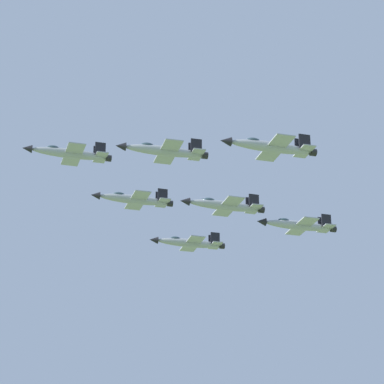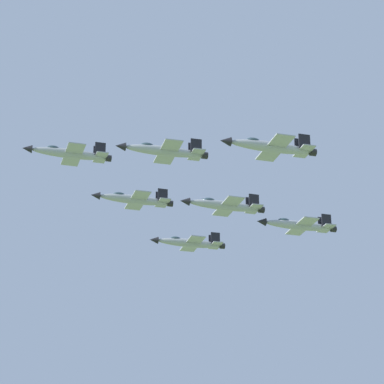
% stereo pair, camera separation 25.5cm
% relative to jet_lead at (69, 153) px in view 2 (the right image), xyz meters
% --- Properties ---
extents(jet_lead, '(10.99, 17.23, 3.67)m').
position_rel_jet_lead_xyz_m(jet_lead, '(0.00, 0.00, 0.00)').
color(jet_lead, '#9EA3A8').
extents(jet_left_wingman, '(10.94, 17.27, 3.66)m').
position_rel_jet_lead_xyz_m(jet_left_wingman, '(9.40, 18.48, -3.60)').
color(jet_left_wingman, '#9EA3A8').
extents(jet_right_wingman, '(11.22, 17.58, 3.75)m').
position_rel_jet_lead_xyz_m(jet_right_wingman, '(-16.73, 12.26, -2.68)').
color(jet_right_wingman, '#9EA3A8').
extents(jet_left_outer, '(11.14, 17.49, 3.72)m').
position_rel_jet_lead_xyz_m(jet_left_outer, '(18.81, 36.97, -6.97)').
color(jet_left_outer, '#9EA3A8').
extents(jet_right_outer, '(11.13, 17.55, 3.72)m').
position_rel_jet_lead_xyz_m(jet_right_outer, '(-33.46, 24.52, -6.41)').
color(jet_right_outer, '#9EA3A8').
extents(jet_slot_rear, '(11.18, 17.51, 3.73)m').
position_rel_jet_lead_xyz_m(jet_slot_rear, '(-7.32, 30.74, -7.56)').
color(jet_slot_rear, '#9EA3A8').
extents(jet_trailing, '(10.88, 17.09, 3.64)m').
position_rel_jet_lead_xyz_m(jet_trailing, '(-10.99, 46.11, -10.24)').
color(jet_trailing, '#9EA3A8').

